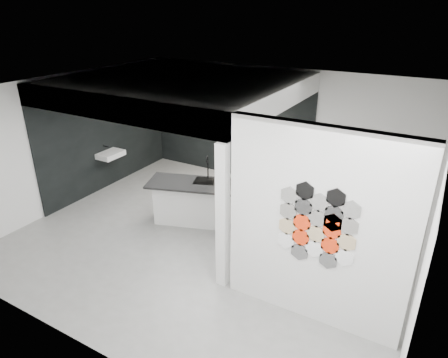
% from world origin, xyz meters
% --- Properties ---
extents(floor, '(7.00, 6.00, 0.01)m').
position_xyz_m(floor, '(0.00, 0.00, -0.01)').
color(floor, slate).
extents(partition_panel, '(2.45, 0.15, 2.80)m').
position_xyz_m(partition_panel, '(2.23, -1.00, 1.40)').
color(partition_panel, silver).
rests_on(partition_panel, floor).
extents(bay_clad_back, '(4.40, 0.04, 2.35)m').
position_xyz_m(bay_clad_back, '(-1.30, 2.97, 1.18)').
color(bay_clad_back, black).
rests_on(bay_clad_back, floor).
extents(bay_clad_left, '(0.04, 4.00, 2.35)m').
position_xyz_m(bay_clad_left, '(-3.47, 1.00, 1.18)').
color(bay_clad_left, black).
rests_on(bay_clad_left, floor).
extents(bulkhead, '(4.40, 4.00, 0.40)m').
position_xyz_m(bulkhead, '(-1.30, 1.00, 2.55)').
color(bulkhead, silver).
rests_on(bulkhead, corner_column).
extents(corner_column, '(0.16, 0.16, 2.35)m').
position_xyz_m(corner_column, '(0.82, -1.00, 1.18)').
color(corner_column, silver).
rests_on(corner_column, floor).
extents(fascia_beam, '(4.40, 0.16, 0.40)m').
position_xyz_m(fascia_beam, '(-1.30, -0.92, 2.55)').
color(fascia_beam, silver).
rests_on(fascia_beam, corner_column).
extents(wall_basin, '(0.40, 0.60, 0.12)m').
position_xyz_m(wall_basin, '(-3.24, 0.80, 0.85)').
color(wall_basin, silver).
rests_on(wall_basin, bay_clad_left).
extents(display_shelf, '(3.00, 0.15, 0.04)m').
position_xyz_m(display_shelf, '(-1.20, 2.87, 1.30)').
color(display_shelf, black).
rests_on(display_shelf, bay_clad_back).
extents(kitchen_island, '(1.86, 1.26, 1.37)m').
position_xyz_m(kitchen_island, '(-0.66, 0.39, 0.46)').
color(kitchen_island, silver).
rests_on(kitchen_island, floor).
extents(stockpot, '(0.30, 0.30, 0.20)m').
position_xyz_m(stockpot, '(-2.31, 2.87, 1.42)').
color(stockpot, black).
rests_on(stockpot, display_shelf).
extents(kettle, '(0.23, 0.23, 0.16)m').
position_xyz_m(kettle, '(-0.44, 2.87, 1.40)').
color(kettle, black).
rests_on(kettle, display_shelf).
extents(glass_bowl, '(0.16, 0.16, 0.11)m').
position_xyz_m(glass_bowl, '(0.15, 2.87, 1.37)').
color(glass_bowl, gray).
rests_on(glass_bowl, display_shelf).
extents(glass_vase, '(0.13, 0.13, 0.15)m').
position_xyz_m(glass_vase, '(0.15, 2.87, 1.39)').
color(glass_vase, gray).
rests_on(glass_vase, display_shelf).
extents(bottle_dark, '(0.07, 0.07, 0.16)m').
position_xyz_m(bottle_dark, '(-1.67, 2.87, 1.40)').
color(bottle_dark, black).
rests_on(bottle_dark, display_shelf).
extents(utensil_cup, '(0.07, 0.07, 0.09)m').
position_xyz_m(utensil_cup, '(-2.21, 2.87, 1.37)').
color(utensil_cup, black).
rests_on(utensil_cup, display_shelf).
extents(hex_tile_cluster, '(1.04, 0.02, 1.16)m').
position_xyz_m(hex_tile_cluster, '(2.26, -1.09, 1.50)').
color(hex_tile_cluster, white).
rests_on(hex_tile_cluster, partition_panel).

